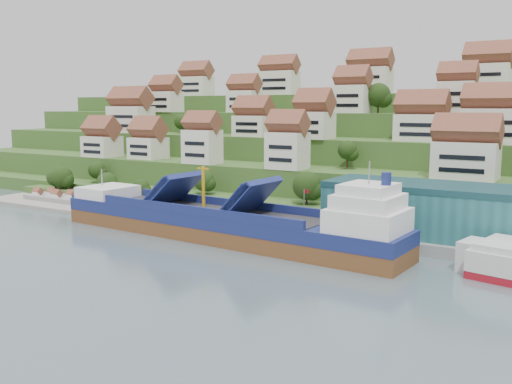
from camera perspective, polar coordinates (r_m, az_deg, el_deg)
The scene contains 10 objects.
ground at distance 119.80m, azimuth -5.14°, elevation -4.49°, with size 300.00×300.00×0.00m, color slate.
quay at distance 122.18m, azimuth 6.68°, elevation -3.73°, with size 180.00×14.00×2.20m, color gray.
pebble_beach at distance 167.88m, azimuth -18.72°, elevation -0.98°, with size 45.00×20.00×1.00m, color gray.
hillside at distance 209.71m, azimuth 11.98°, elevation 3.90°, with size 260.00×128.00×31.00m.
hillside_village at distance 168.42m, azimuth 8.36°, elevation 7.74°, with size 155.09×63.93×28.66m.
hillside_trees at distance 157.48m, azimuth 1.98°, elevation 4.55°, with size 136.62×62.80×31.29m.
warehouse at distance 113.66m, azimuth 21.98°, elevation -2.08°, with size 60.00×15.00×10.00m, color #27666A.
flagpole at distance 117.45m, azimuth 4.87°, elevation -1.32°, with size 1.28×0.16×8.00m.
beach_huts at distance 168.39m, azimuth -19.51°, elevation -0.44°, with size 14.40×3.70×2.20m.
cargo_ship at distance 115.75m, azimuth -2.84°, elevation -3.23°, with size 80.13×17.06×17.66m.
Camera 1 is at (69.89, -93.50, 26.90)m, focal length 40.00 mm.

